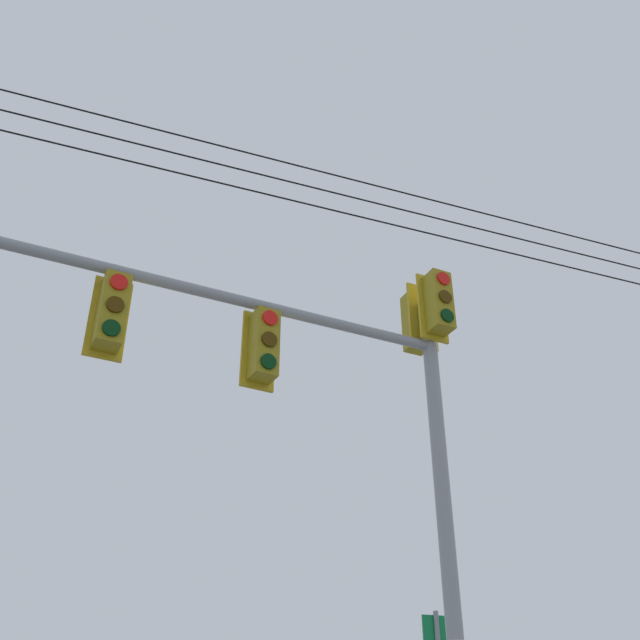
% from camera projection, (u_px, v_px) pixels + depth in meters
% --- Properties ---
extents(signal_mast_assembly, '(6.10, 3.19, 7.33)m').
position_uv_depth(signal_mast_assembly, '(345.00, 392.00, 9.22)').
color(signal_mast_assembly, gray).
rests_on(signal_mast_assembly, ground).
extents(overhead_wire_span, '(31.36, 11.09, 0.95)m').
position_uv_depth(overhead_wire_span, '(503.00, 235.00, 11.82)').
color(overhead_wire_span, black).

